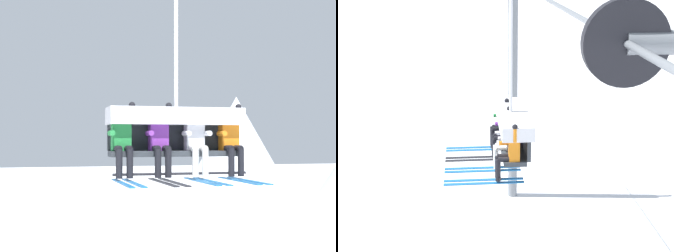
% 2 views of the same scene
% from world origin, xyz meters
% --- Properties ---
extents(mountain_peak_central, '(12.18, 12.18, 10.95)m').
position_xyz_m(mountain_peak_central, '(23.80, 50.62, 5.48)').
color(mountain_peak_central, white).
rests_on(mountain_peak_central, ground_plane).
extents(chairlift_chair, '(2.37, 0.74, 4.05)m').
position_xyz_m(chairlift_chair, '(1.43, -0.73, 5.69)').
color(chairlift_chair, '#33383D').
extents(skier_green, '(0.48, 1.70, 1.34)m').
position_xyz_m(skier_green, '(0.46, -0.94, 5.39)').
color(skier_green, '#23843D').
extents(skier_purple, '(0.48, 1.70, 1.34)m').
position_xyz_m(skier_purple, '(1.11, -0.94, 5.39)').
color(skier_purple, purple).
extents(skier_white, '(0.46, 1.70, 1.23)m').
position_xyz_m(skier_white, '(1.76, -0.95, 5.37)').
color(skier_white, silver).
extents(skier_orange, '(0.48, 1.70, 1.34)m').
position_xyz_m(skier_orange, '(2.41, -0.94, 5.39)').
color(skier_orange, orange).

